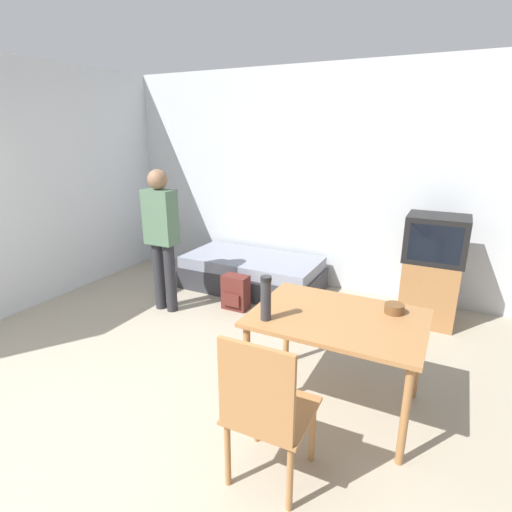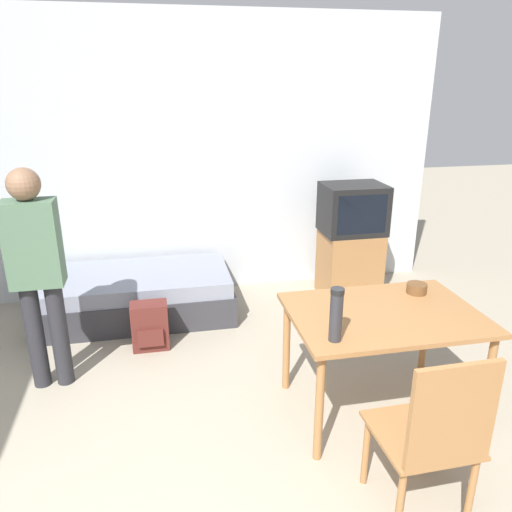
# 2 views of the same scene
# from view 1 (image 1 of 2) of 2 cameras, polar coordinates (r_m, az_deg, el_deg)

# --- Properties ---
(ground_plane) EXTENTS (20.00, 20.00, 0.00)m
(ground_plane) POSITION_cam_1_polar(r_m,az_deg,el_deg) (2.97, -27.91, -26.29)
(ground_plane) COLOR #9E937F
(wall_back) EXTENTS (5.58, 0.06, 2.70)m
(wall_back) POSITION_cam_1_polar(r_m,az_deg,el_deg) (5.23, 5.00, 10.84)
(wall_back) COLOR silver
(wall_back) RESTS_ON ground_plane
(wall_left) EXTENTS (0.06, 4.71, 2.70)m
(wall_left) POSITION_cam_1_polar(r_m,az_deg,el_deg) (5.21, -28.72, 8.75)
(wall_left) COLOR silver
(wall_left) RESTS_ON ground_plane
(daybed) EXTENTS (1.74, 0.88, 0.42)m
(daybed) POSITION_cam_1_polar(r_m,az_deg,el_deg) (5.12, -0.58, -2.42)
(daybed) COLOR #333338
(daybed) RESTS_ON ground_plane
(tv) EXTENTS (0.58, 0.49, 1.15)m
(tv) POSITION_cam_1_polar(r_m,az_deg,el_deg) (4.52, 23.84, -1.80)
(tv) COLOR #9E6B3D
(tv) RESTS_ON ground_plane
(dining_table) EXTENTS (1.18, 0.84, 0.72)m
(dining_table) POSITION_cam_1_polar(r_m,az_deg,el_deg) (2.91, 11.53, -9.88)
(dining_table) COLOR #9E6B3D
(dining_table) RESTS_ON ground_plane
(wooden_chair) EXTENTS (0.46, 0.46, 0.97)m
(wooden_chair) POSITION_cam_1_polar(r_m,az_deg,el_deg) (2.30, 1.19, -20.79)
(wooden_chair) COLOR #9E6B3D
(wooden_chair) RESTS_ON ground_plane
(person_standing) EXTENTS (0.34, 0.21, 1.57)m
(person_standing) POSITION_cam_1_polar(r_m,az_deg,el_deg) (4.43, -13.36, 3.38)
(person_standing) COLOR #28282D
(person_standing) RESTS_ON ground_plane
(thermos_flask) EXTENTS (0.08, 0.08, 0.31)m
(thermos_flask) POSITION_cam_1_polar(r_m,az_deg,el_deg) (2.69, 1.42, -5.79)
(thermos_flask) COLOR #2D2D33
(thermos_flask) RESTS_ON dining_table
(mate_bowl) EXTENTS (0.13, 0.13, 0.07)m
(mate_bowl) POSITION_cam_1_polar(r_m,az_deg,el_deg) (3.01, 19.15, -7.10)
(mate_bowl) COLOR brown
(mate_bowl) RESTS_ON dining_table
(backpack) EXTENTS (0.29, 0.20, 0.40)m
(backpack) POSITION_cam_1_polar(r_m,az_deg,el_deg) (4.55, -2.95, -5.23)
(backpack) COLOR #56231E
(backpack) RESTS_ON ground_plane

